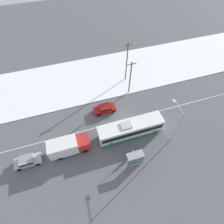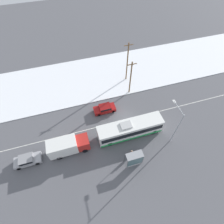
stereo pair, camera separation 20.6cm
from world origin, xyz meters
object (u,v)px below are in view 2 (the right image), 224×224
at_px(sedan_car, 105,108).
at_px(parked_car_near_truck, 27,160).
at_px(utility_pole_roadside, 131,78).
at_px(utility_pole_snowlot, 127,62).
at_px(pedestrian_at_stop, 131,153).
at_px(streetlamp, 176,122).
at_px(bus_shelter, 135,159).
at_px(box_truck, 68,146).
at_px(city_bus, 130,129).

height_order(sedan_car, parked_car_near_truck, parked_car_near_truck).
bearing_deg(utility_pole_roadside, utility_pole_snowlot, 79.63).
distance_m(pedestrian_at_stop, utility_pole_snowlot, 18.39).
relative_size(pedestrian_at_stop, streetlamp, 0.24).
bearing_deg(bus_shelter, utility_pole_roadside, 72.60).
bearing_deg(parked_car_near_truck, sedan_car, 23.93).
distance_m(parked_car_near_truck, utility_pole_roadside, 22.68).
bearing_deg(streetlamp, box_truck, 171.21).
bearing_deg(streetlamp, utility_pole_snowlot, 97.34).
relative_size(city_bus, streetlamp, 1.49).
xyz_separation_m(city_bus, pedestrian_at_stop, (-1.17, -3.86, -0.49)).
xyz_separation_m(city_bus, utility_pole_roadside, (3.42, 9.42, 2.41)).
relative_size(parked_car_near_truck, utility_pole_snowlot, 0.45).
distance_m(sedan_car, bus_shelter, 11.39).
bearing_deg(sedan_car, utility_pole_roadside, -151.75).
distance_m(city_bus, sedan_car, 6.75).
bearing_deg(utility_pole_snowlot, parked_car_near_truck, -147.19).
xyz_separation_m(sedan_car, pedestrian_at_stop, (1.59, -9.97, 0.31)).
height_order(city_bus, parked_car_near_truck, city_bus).
relative_size(sedan_car, parked_car_near_truck, 1.01).
relative_size(parked_car_near_truck, bus_shelter, 1.57).
xyz_separation_m(sedan_car, streetlamp, (8.96, -8.74, 3.94)).
distance_m(parked_car_near_truck, bus_shelter, 16.53).
distance_m(bus_shelter, utility_pole_roadside, 15.43).
distance_m(city_bus, utility_pole_snowlot, 14.35).
distance_m(city_bus, streetlamp, 7.44).
relative_size(city_bus, box_truck, 1.73).
bearing_deg(bus_shelter, box_truck, 151.43).
height_order(pedestrian_at_stop, bus_shelter, bus_shelter).
height_order(streetlamp, utility_pole_snowlot, utility_pole_snowlot).
bearing_deg(pedestrian_at_stop, utility_pole_snowlot, 72.89).
relative_size(city_bus, sedan_car, 2.69).
relative_size(box_truck, bus_shelter, 2.47).
distance_m(sedan_car, parked_car_near_truck, 15.46).
distance_m(parked_car_near_truck, streetlamp, 23.56).
bearing_deg(parked_car_near_truck, utility_pole_snowlot, 32.81).
distance_m(bus_shelter, streetlamp, 8.35).
xyz_separation_m(city_bus, bus_shelter, (-1.14, -5.13, 0.08)).
xyz_separation_m(pedestrian_at_stop, utility_pole_snowlot, (5.31, 17.25, 3.53)).
relative_size(sedan_car, utility_pole_roadside, 0.54).
bearing_deg(city_bus, parked_car_near_truck, -179.45).
bearing_deg(bus_shelter, city_bus, 77.45).
xyz_separation_m(pedestrian_at_stop, bus_shelter, (0.02, -1.27, 0.57)).
distance_m(streetlamp, utility_pole_snowlot, 16.16).
xyz_separation_m(city_bus, sedan_car, (-2.75, 6.11, -0.80)).
relative_size(sedan_car, pedestrian_at_stop, 2.28).
distance_m(city_bus, parked_car_near_truck, 16.90).
bearing_deg(utility_pole_snowlot, box_truck, -137.36).
height_order(sedan_car, utility_pole_snowlot, utility_pole_snowlot).
relative_size(bus_shelter, utility_pole_roadside, 0.34).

